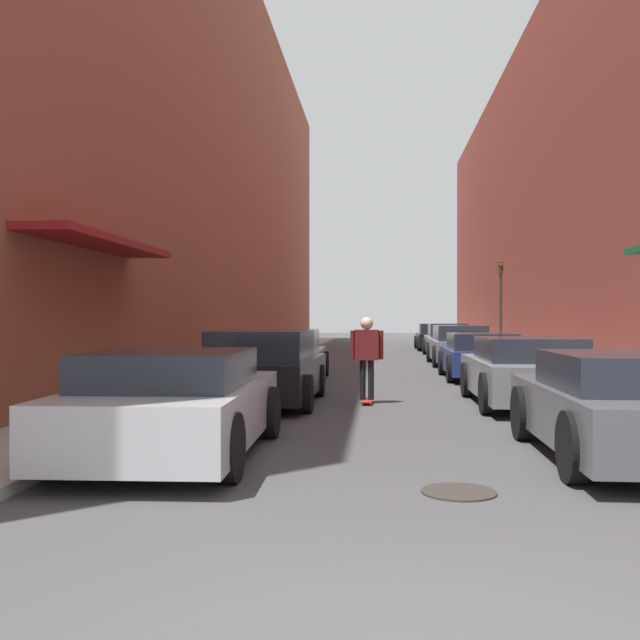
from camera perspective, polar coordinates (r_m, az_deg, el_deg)
The scene contains 17 objects.
ground at distance 22.87m, azimuth 5.36°, elevation -3.89°, with size 107.59×107.59×0.00m, color #424244.
curb_strip_left at distance 28.07m, azimuth -3.92°, elevation -3.01°, with size 1.80×48.90×0.12m.
curb_strip_right at distance 28.15m, azimuth 14.41°, elevation -3.00°, with size 1.80×48.90×0.12m.
building_row_left at distance 29.27m, azimuth -9.68°, elevation 12.46°, with size 4.90×48.90×15.70m.
building_row_right at distance 29.12m, azimuth 20.13°, elevation 9.61°, with size 4.90×48.90×12.79m.
parked_car_left_0 at distance 8.55m, azimuth -11.53°, elevation -6.58°, with size 2.03×4.28×1.24m.
parked_car_left_1 at distance 13.48m, azimuth -4.54°, elevation -3.91°, with size 2.08×4.25×1.38m.
parked_car_left_2 at distance 18.46m, azimuth -2.72°, elevation -2.87°, with size 1.98×4.60×1.32m.
parked_car_right_0 at distance 8.85m, azimuth 22.88°, elevation -6.41°, with size 1.87×4.05×1.23m.
parked_car_right_1 at distance 13.70m, azimuth 16.16°, elevation -3.99°, with size 2.01×4.34×1.26m.
parked_car_right_2 at distance 19.33m, azimuth 12.74°, elevation -2.86°, with size 1.99×3.94×1.21m.
parked_car_right_3 at distance 24.96m, azimuth 11.06°, elevation -2.02°, with size 2.00×4.76×1.36m.
parked_car_right_4 at distance 30.48m, azimuth 10.13°, elevation -1.62°, with size 1.87×4.28×1.38m.
parked_car_right_5 at distance 36.31m, azimuth 9.17°, elevation -1.37°, with size 1.91×4.44×1.32m.
skateboarder at distance 13.48m, azimuth 3.77°, elevation -2.45°, with size 0.63×0.78×1.64m.
manhole_cover at distance 6.91m, azimuth 11.04°, elevation -13.35°, with size 0.70×0.70×0.02m.
traffic_light at distance 27.51m, azimuth 14.25°, elevation 1.66°, with size 0.16×0.22×3.59m.
Camera 1 is at (-0.24, -3.25, 1.63)m, focal length 40.00 mm.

